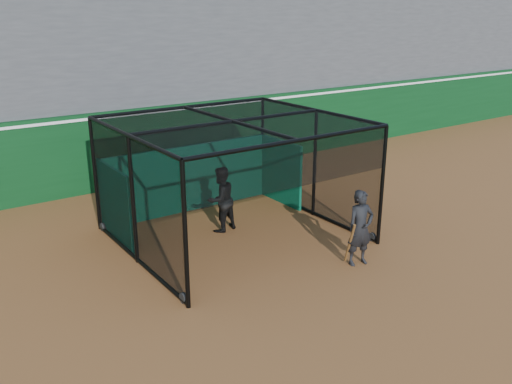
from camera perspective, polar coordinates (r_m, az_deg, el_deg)
ground at (r=11.33m, az=1.83°, el=-10.29°), size 120.00×120.00×0.00m
outfield_wall at (r=17.97m, az=-14.62°, el=4.50°), size 50.00×0.50×2.50m
grandstand at (r=21.08m, az=-19.15°, el=14.88°), size 50.00×7.85×8.95m
batting_cage at (r=13.39m, az=-2.41°, el=1.21°), size 5.37×4.98×2.96m
batter at (r=13.95m, az=-3.73°, el=-0.77°), size 0.94×0.80×1.72m
on_deck_player at (r=12.30m, az=10.92°, el=-3.75°), size 0.70×0.53×1.74m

